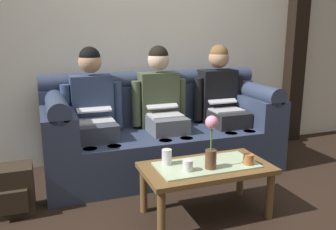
# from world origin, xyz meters

# --- Properties ---
(ground_plane) EXTENTS (14.00, 14.00, 0.00)m
(ground_plane) POSITION_xyz_m (0.00, 0.00, 0.00)
(ground_plane) COLOR black
(back_wall_patterned) EXTENTS (6.00, 0.12, 2.90)m
(back_wall_patterned) POSITION_xyz_m (0.00, 1.70, 1.45)
(back_wall_patterned) COLOR silver
(back_wall_patterned) RESTS_ON ground_plane
(timber_pillar) EXTENTS (0.20, 0.20, 2.90)m
(timber_pillar) POSITION_xyz_m (1.87, 1.58, 1.45)
(timber_pillar) COLOR black
(timber_pillar) RESTS_ON ground_plane
(couch) EXTENTS (2.24, 0.88, 0.96)m
(couch) POSITION_xyz_m (-0.00, 1.17, 0.37)
(couch) COLOR #2D3851
(couch) RESTS_ON ground_plane
(person_left) EXTENTS (0.56, 0.67, 1.22)m
(person_left) POSITION_xyz_m (-0.66, 1.17, 0.66)
(person_left) COLOR #383D4C
(person_left) RESTS_ON ground_plane
(person_middle) EXTENTS (0.56, 0.67, 1.22)m
(person_middle) POSITION_xyz_m (0.00, 1.17, 0.66)
(person_middle) COLOR #595B66
(person_middle) RESTS_ON ground_plane
(person_right) EXTENTS (0.56, 0.67, 1.22)m
(person_right) POSITION_xyz_m (0.66, 1.17, 0.66)
(person_right) COLOR #232326
(person_right) RESTS_ON ground_plane
(coffee_table) EXTENTS (0.95, 0.51, 0.41)m
(coffee_table) POSITION_xyz_m (0.00, 0.17, 0.34)
(coffee_table) COLOR brown
(coffee_table) RESTS_ON ground_plane
(flower_vase) EXTENTS (0.09, 0.09, 0.39)m
(flower_vase) POSITION_xyz_m (-0.01, 0.09, 0.60)
(flower_vase) COLOR brown
(flower_vase) RESTS_ON coffee_table
(cup_near_left) EXTENTS (0.07, 0.07, 0.08)m
(cup_near_left) POSITION_xyz_m (-0.18, 0.10, 0.44)
(cup_near_left) COLOR silver
(cup_near_left) RESTS_ON coffee_table
(cup_near_right) EXTENTS (0.08, 0.08, 0.08)m
(cup_near_right) POSITION_xyz_m (0.29, 0.07, 0.44)
(cup_near_right) COLOR #B26633
(cup_near_right) RESTS_ON coffee_table
(cup_far_center) EXTENTS (0.07, 0.07, 0.11)m
(cup_far_center) POSITION_xyz_m (-0.27, 0.27, 0.46)
(cup_far_center) COLOR silver
(cup_far_center) RESTS_ON coffee_table
(backpack_left) EXTENTS (0.29, 0.29, 0.37)m
(backpack_left) POSITION_xyz_m (-1.35, 0.70, 0.18)
(backpack_left) COLOR #2D2319
(backpack_left) RESTS_ON ground_plane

